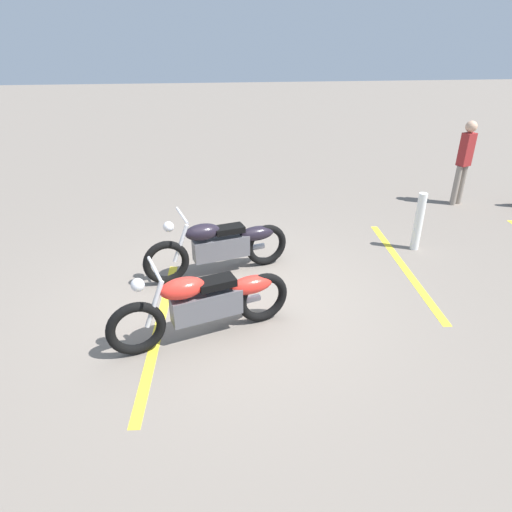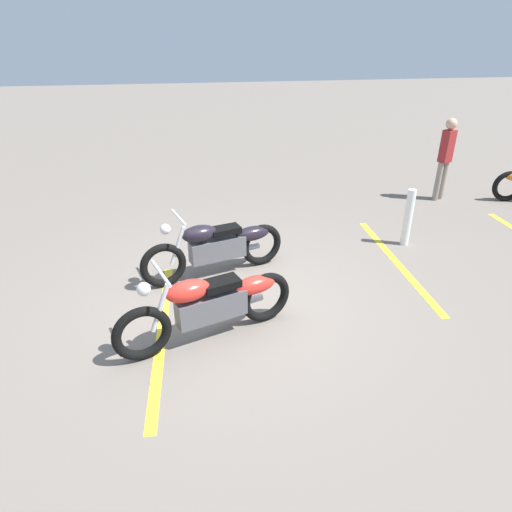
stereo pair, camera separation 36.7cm
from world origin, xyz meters
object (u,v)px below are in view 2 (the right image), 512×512
at_px(motorcycle_bright_foreground, 212,304).
at_px(motorcycle_dark_foreground, 218,246).
at_px(bystander_near_row, 445,156).
at_px(bollard_post, 408,218).

xyz_separation_m(motorcycle_bright_foreground, motorcycle_dark_foreground, (0.24, 1.54, 0.00)).
relative_size(motorcycle_dark_foreground, bystander_near_row, 1.26).
height_order(motorcycle_bright_foreground, bollard_post, motorcycle_bright_foreground).
height_order(motorcycle_bright_foreground, bystander_near_row, bystander_near_row).
xyz_separation_m(motorcycle_bright_foreground, bystander_near_row, (5.37, 4.00, 0.51)).
height_order(motorcycle_dark_foreground, bollard_post, motorcycle_dark_foreground).
xyz_separation_m(motorcycle_dark_foreground, bystander_near_row, (5.12, 2.46, 0.51)).
relative_size(motorcycle_dark_foreground, bollard_post, 2.21).
bearing_deg(bollard_post, motorcycle_dark_foreground, -172.25).
height_order(motorcycle_dark_foreground, bystander_near_row, bystander_near_row).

